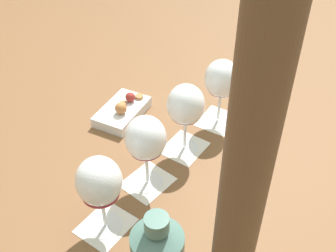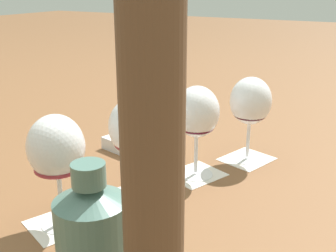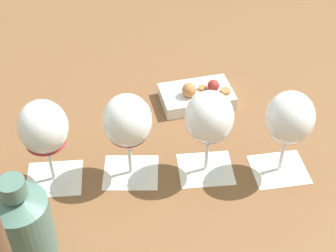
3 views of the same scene
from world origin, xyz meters
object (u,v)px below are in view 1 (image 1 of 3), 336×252
at_px(snack_dish, 123,111).
at_px(umbrella_pole, 257,108).
at_px(wine_glass_0, 99,184).
at_px(wine_glass_1, 146,141).
at_px(wine_glass_2, 186,108).
at_px(wine_glass_3, 222,81).

height_order(snack_dish, umbrella_pole, umbrella_pole).
height_order(wine_glass_0, wine_glass_1, same).
relative_size(wine_glass_1, wine_glass_2, 1.00).
distance_m(wine_glass_0, wine_glass_2, 0.31).
distance_m(wine_glass_0, wine_glass_1, 0.16).
bearing_deg(wine_glass_0, wine_glass_3, -24.00).
xyz_separation_m(wine_glass_2, umbrella_pole, (-0.44, -0.16, 0.35)).
height_order(wine_glass_3, snack_dish, wine_glass_3).
xyz_separation_m(wine_glass_1, wine_glass_3, (0.28, -0.13, -0.00)).
bearing_deg(wine_glass_1, snack_dish, 30.63).
height_order(wine_glass_2, umbrella_pole, umbrella_pole).
height_order(wine_glass_0, wine_glass_3, same).
height_order(wine_glass_1, umbrella_pole, umbrella_pole).
relative_size(wine_glass_2, umbrella_pole, 0.20).
distance_m(wine_glass_0, umbrella_pole, 0.47).
xyz_separation_m(snack_dish, umbrella_pole, (-0.53, -0.36, 0.47)).
relative_size(wine_glass_3, umbrella_pole, 0.20).
bearing_deg(snack_dish, umbrella_pole, -145.95).
height_order(wine_glass_0, umbrella_pole, umbrella_pole).
height_order(wine_glass_1, wine_glass_3, same).
relative_size(wine_glass_1, umbrella_pole, 0.20).
bearing_deg(umbrella_pole, wine_glass_2, 19.78).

